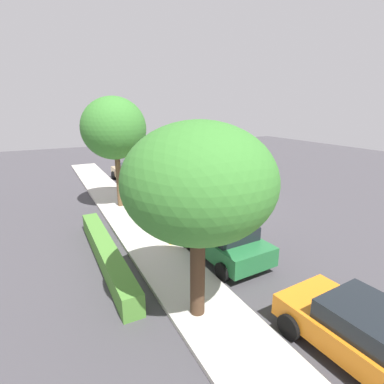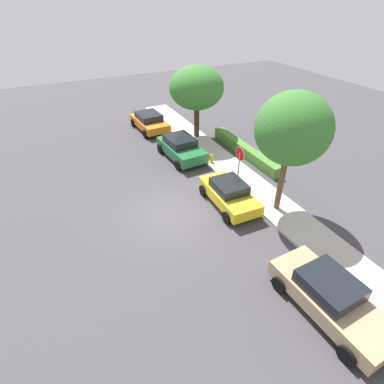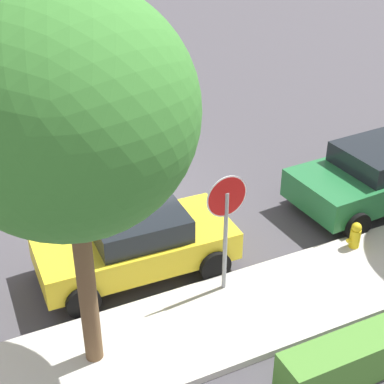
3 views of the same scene
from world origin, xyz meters
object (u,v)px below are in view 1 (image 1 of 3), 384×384
street_tree_near_corner (199,183)px  fire_hydrant (171,239)px  parked_car_yellow (163,198)px  parked_car_tan (131,173)px  parked_car_green (223,239)px  parked_car_orange (369,334)px  stop_sign (146,189)px  street_tree_mid_block (114,129)px

street_tree_near_corner → fire_hydrant: 5.46m
fire_hydrant → parked_car_yellow: bearing=-17.6°
parked_car_tan → street_tree_near_corner: street_tree_near_corner is taller
parked_car_green → street_tree_near_corner: bearing=135.8°
parked_car_green → parked_car_orange: 5.59m
parked_car_tan → street_tree_near_corner: (-15.39, 2.58, 3.06)m
parked_car_yellow → fire_hydrant: size_ratio=5.41×
stop_sign → fire_hydrant: bearing=179.8°
parked_car_orange → fire_hydrant: bearing=12.8°
stop_sign → street_tree_near_corner: size_ratio=0.47×
parked_car_yellow → street_tree_mid_block: street_tree_mid_block is taller
street_tree_near_corner → parked_car_orange: bearing=-140.0°
street_tree_mid_block → street_tree_near_corner: bearing=178.4°
parked_car_yellow → parked_car_green: bearing=-179.6°
stop_sign → parked_car_orange: 10.52m
parked_car_tan → fire_hydrant: 11.37m
stop_sign → street_tree_mid_block: size_ratio=0.41×
stop_sign → street_tree_near_corner: 7.54m
parked_car_green → street_tree_near_corner: 4.56m
parked_car_orange → street_tree_mid_block: size_ratio=0.66×
street_tree_near_corner → fire_hydrant: (4.14, -0.98, -3.43)m
parked_car_orange → parked_car_green: bearing=2.6°
parked_car_yellow → fire_hydrant: parked_car_yellow is taller
stop_sign → parked_car_green: 5.04m
parked_car_orange → street_tree_mid_block: bearing=10.2°
stop_sign → street_tree_mid_block: 3.90m
parked_car_orange → street_tree_mid_block: (13.07, 2.35, 3.72)m
street_tree_mid_block → fire_hydrant: street_tree_mid_block is taller
parked_car_tan → street_tree_near_corner: bearing=170.5°
parked_car_green → parked_car_tan: parked_car_green is taller
street_tree_mid_block → parked_car_orange: bearing=-169.8°
parked_car_tan → street_tree_mid_block: size_ratio=0.73×
stop_sign → parked_car_yellow: 2.09m
parked_car_green → parked_car_tan: 12.95m
parked_car_tan → street_tree_mid_block: street_tree_mid_block is taller
parked_car_yellow → fire_hydrant: 4.50m
street_tree_near_corner → fire_hydrant: size_ratio=7.43×
stop_sign → fire_hydrant: 3.35m
parked_car_green → parked_car_tan: bearing=-0.9°
stop_sign → street_tree_mid_block: bearing=14.5°
parked_car_yellow → parked_car_tan: (6.98, -0.24, 0.02)m
parked_car_green → parked_car_orange: (-5.59, -0.26, -0.04)m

